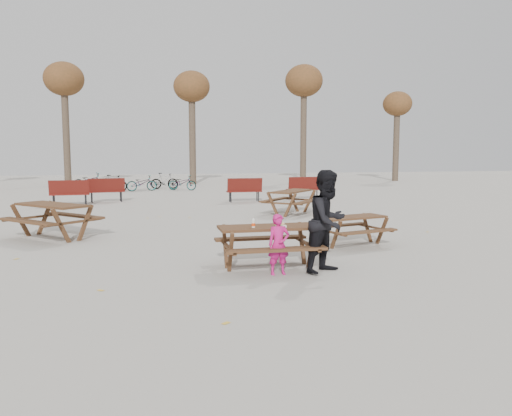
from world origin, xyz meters
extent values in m
plane|color=gray|center=(0.00, 0.00, 0.00)|extent=(80.00, 80.00, 0.00)
cube|color=#3C1F15|center=(0.00, 0.00, 0.75)|extent=(1.80, 0.70, 0.05)
cube|color=#3C1F15|center=(0.00, -0.60, 0.45)|extent=(1.80, 0.25, 0.05)
cube|color=#3C1F15|center=(0.00, 0.60, 0.45)|extent=(1.80, 0.25, 0.05)
cylinder|color=#3C1F15|center=(-0.75, -0.30, 0.36)|extent=(0.08, 0.08, 0.73)
cylinder|color=#3C1F15|center=(-0.75, 0.30, 0.36)|extent=(0.08, 0.08, 0.73)
cylinder|color=#3C1F15|center=(0.75, -0.30, 0.36)|extent=(0.08, 0.08, 0.73)
cylinder|color=#3C1F15|center=(0.75, 0.30, 0.36)|extent=(0.08, 0.08, 0.73)
cube|color=white|center=(0.20, -0.17, 0.79)|extent=(0.18, 0.11, 0.03)
ellipsoid|color=tan|center=(0.20, -0.17, 0.83)|extent=(0.14, 0.06, 0.05)
cylinder|color=silver|center=(-0.30, -0.13, 0.85)|extent=(0.06, 0.06, 0.15)
cylinder|color=#EB3F0C|center=(-0.30, -0.13, 0.83)|extent=(0.07, 0.07, 0.05)
cylinder|color=white|center=(-0.30, -0.13, 0.94)|extent=(0.03, 0.03, 0.02)
imported|color=#BE176B|center=(0.05, -0.55, 0.53)|extent=(0.40, 0.27, 1.06)
imported|color=black|center=(0.95, -0.56, 0.91)|extent=(1.12, 1.06, 1.82)
imported|color=black|center=(-5.21, 20.80, 0.48)|extent=(1.94, 1.23, 0.96)
imported|color=black|center=(-3.82, 19.23, 0.45)|extent=(1.55, 0.70, 0.90)
imported|color=black|center=(-2.31, 19.19, 0.43)|extent=(1.72, 0.89, 0.86)
imported|color=black|center=(-1.04, 20.40, 0.47)|extent=(1.56, 0.47, 0.94)
imported|color=black|center=(-0.11, 19.25, 0.42)|extent=(1.69, 1.11, 0.84)
cylinder|color=#382B21|center=(-7.00, 25.50, 3.15)|extent=(0.44, 0.44, 6.30)
ellipsoid|color=brown|center=(-7.00, 25.50, 6.75)|extent=(2.52, 2.52, 2.14)
cylinder|color=#382B21|center=(1.00, 24.50, 2.97)|extent=(0.44, 0.44, 5.95)
ellipsoid|color=brown|center=(1.00, 24.50, 6.38)|extent=(2.38, 2.38, 2.02)
cylinder|color=#382B21|center=(9.00, 25.50, 3.32)|extent=(0.44, 0.44, 6.65)
ellipsoid|color=brown|center=(9.00, 25.50, 7.12)|extent=(2.66, 2.66, 2.26)
cylinder|color=#382B21|center=(16.00, 25.00, 2.62)|extent=(0.44, 0.44, 5.25)
ellipsoid|color=brown|center=(16.00, 25.00, 5.62)|extent=(2.10, 2.10, 1.79)
camera|label=1|loc=(-2.21, -8.78, 2.13)|focal=35.00mm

